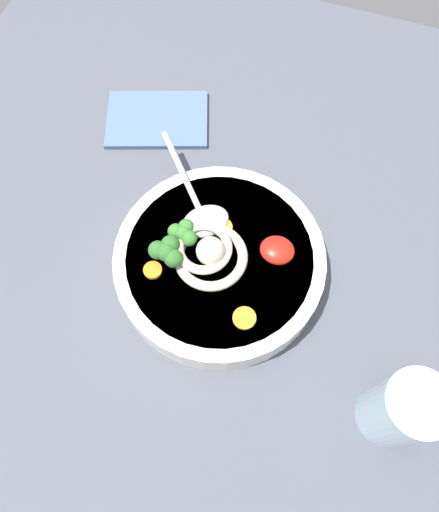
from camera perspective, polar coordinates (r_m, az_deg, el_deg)
name	(u,v)px	position (r cm, az deg, el deg)	size (l,w,h in cm)	color
table_slab	(222,250)	(67.24, 0.30, 0.71)	(100.65, 100.65, 3.38)	#474C56
soup_bowl	(220,263)	(62.04, 0.00, -0.83)	(26.43, 26.43, 4.53)	silver
noodle_pile	(206,252)	(58.90, -1.56, 0.45)	(9.97, 9.78, 4.01)	beige
soup_spoon	(201,213)	(61.86, -2.16, 5.00)	(14.02, 15.07, 1.60)	#B7B7BC
chili_sauce_dollop	(277,250)	(59.72, 6.76, 0.68)	(4.28, 3.85, 1.92)	red
broccoli_floret_right	(184,233)	(59.43, -4.22, 2.74)	(3.89, 3.35, 3.08)	#7A9E60
broccoli_floret_beside_chili	(167,252)	(58.16, -6.15, 0.52)	(4.51, 3.88, 3.56)	#7A9E60
carrot_slice_center	(244,318)	(57.10, 2.92, -7.26)	(2.76, 2.76, 0.42)	orange
carrot_slice_extra_b	(153,270)	(59.55, -7.81, -1.66)	(2.26, 2.26, 0.52)	orange
carrot_slice_rear	(226,226)	(61.48, 0.73, 3.54)	(2.56, 2.56, 0.70)	orange
drinking_glass	(402,410)	(57.31, 20.52, -16.48)	(7.00, 7.00, 11.37)	silver
folded_napkin	(157,119)	(77.32, -7.29, 15.56)	(15.18, 10.49, 0.80)	#4C6693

